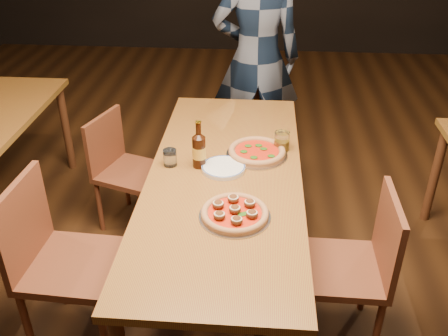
# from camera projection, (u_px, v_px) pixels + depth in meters

# --- Properties ---
(ground) EXTENTS (9.00, 9.00, 0.00)m
(ground) POSITION_uv_depth(u_px,v_px,m) (225.00, 281.00, 2.99)
(ground) COLOR black
(table_main) EXTENTS (0.80, 2.00, 0.75)m
(table_main) POSITION_uv_depth(u_px,v_px,m) (225.00, 186.00, 2.64)
(table_main) COLOR maroon
(table_main) RESTS_ON ground
(chair_main_nw) EXTENTS (0.47, 0.47, 0.96)m
(chair_main_nw) POSITION_uv_depth(u_px,v_px,m) (73.00, 264.00, 2.41)
(chair_main_nw) COLOR brown
(chair_main_nw) RESTS_ON ground
(chair_main_sw) EXTENTS (0.48, 0.48, 0.82)m
(chair_main_sw) POSITION_uv_depth(u_px,v_px,m) (131.00, 172.00, 3.28)
(chair_main_sw) COLOR brown
(chair_main_sw) RESTS_ON ground
(chair_main_e) EXTENTS (0.42, 0.42, 0.90)m
(chair_main_e) POSITION_uv_depth(u_px,v_px,m) (341.00, 267.00, 2.43)
(chair_main_e) COLOR brown
(chair_main_e) RESTS_ON ground
(chair_end) EXTENTS (0.39, 0.39, 0.83)m
(chair_end) POSITION_uv_depth(u_px,v_px,m) (251.00, 125.00, 3.88)
(chair_end) COLOR brown
(chair_end) RESTS_ON ground
(pizza_meatball) EXTENTS (0.33, 0.33, 0.06)m
(pizza_meatball) POSITION_uv_depth(u_px,v_px,m) (235.00, 213.00, 2.27)
(pizza_meatball) COLOR #B7B7BF
(pizza_meatball) RESTS_ON table_main
(pizza_margherita) EXTENTS (0.34, 0.34, 0.04)m
(pizza_margherita) POSITION_uv_depth(u_px,v_px,m) (257.00, 152.00, 2.77)
(pizza_margherita) COLOR #B7B7BF
(pizza_margherita) RESTS_ON table_main
(plate_stack) EXTENTS (0.23, 0.23, 0.02)m
(plate_stack) POSITION_uv_depth(u_px,v_px,m) (223.00, 168.00, 2.64)
(plate_stack) COLOR white
(plate_stack) RESTS_ON table_main
(beer_bottle) EXTENTS (0.07, 0.07, 0.26)m
(beer_bottle) POSITION_uv_depth(u_px,v_px,m) (199.00, 151.00, 2.63)
(beer_bottle) COLOR black
(beer_bottle) RESTS_ON table_main
(water_glass) EXTENTS (0.07, 0.07, 0.09)m
(water_glass) POSITION_uv_depth(u_px,v_px,m) (170.00, 158.00, 2.66)
(water_glass) COLOR white
(water_glass) RESTS_ON table_main
(amber_glass) EXTENTS (0.09, 0.09, 0.11)m
(amber_glass) POSITION_uv_depth(u_px,v_px,m) (282.00, 141.00, 2.81)
(amber_glass) COLOR #8F6410
(amber_glass) RESTS_ON table_main
(diner) EXTENTS (0.70, 0.49, 1.82)m
(diner) POSITION_uv_depth(u_px,v_px,m) (257.00, 59.00, 3.71)
(diner) COLOR black
(diner) RESTS_ON ground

